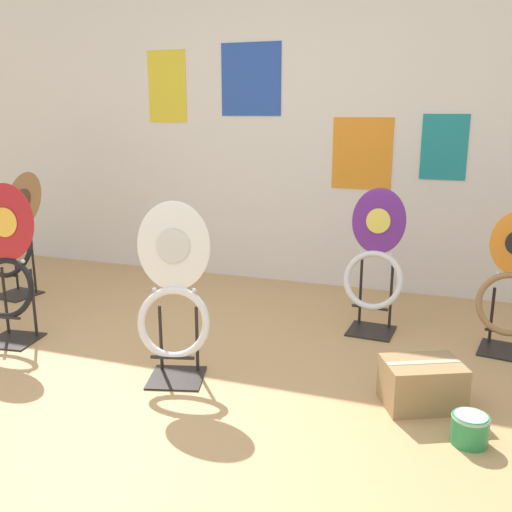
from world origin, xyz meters
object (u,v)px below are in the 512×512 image
object	(u,v)px
toilet_seat_display_woodgrain	(16,239)
storage_box	(422,384)
paint_can	(470,428)
toilet_seat_display_crimson_swirl	(7,266)
toilet_seat_display_purple_note	(375,263)
toilet_seat_display_white_plain	(174,303)
toilet_seat_display_orange_sun	(512,291)

from	to	relation	value
toilet_seat_display_woodgrain	storage_box	bearing A→B (deg)	-13.95
paint_can	storage_box	bearing A→B (deg)	128.87
toilet_seat_display_crimson_swirl	toilet_seat_display_purple_note	distance (m)	2.23
toilet_seat_display_crimson_swirl	toilet_seat_display_woodgrain	bearing A→B (deg)	129.07
toilet_seat_display_woodgrain	toilet_seat_display_white_plain	distance (m)	2.00
toilet_seat_display_orange_sun	toilet_seat_display_white_plain	bearing A→B (deg)	-149.90
toilet_seat_display_crimson_swirl	toilet_seat_display_orange_sun	size ratio (longest dim) A/B	1.18
toilet_seat_display_woodgrain	storage_box	xyz separation A→B (m)	(3.02, -0.75, -0.32)
toilet_seat_display_woodgrain	toilet_seat_display_orange_sun	bearing A→B (deg)	1.25
toilet_seat_display_crimson_swirl	paint_can	world-z (taller)	toilet_seat_display_crimson_swirl
toilet_seat_display_purple_note	paint_can	world-z (taller)	toilet_seat_display_purple_note
toilet_seat_display_purple_note	paint_can	bearing A→B (deg)	-63.32
toilet_seat_display_crimson_swirl	storage_box	xyz separation A→B (m)	(2.41, 0.00, -0.36)
paint_can	storage_box	world-z (taller)	storage_box
toilet_seat_display_white_plain	storage_box	world-z (taller)	toilet_seat_display_white_plain
toilet_seat_display_woodgrain	paint_can	size ratio (longest dim) A/B	5.78
toilet_seat_display_crimson_swirl	paint_can	distance (m)	2.67
toilet_seat_display_woodgrain	toilet_seat_display_white_plain	bearing A→B (deg)	-26.36
toilet_seat_display_purple_note	toilet_seat_display_woodgrain	distance (m)	2.66
toilet_seat_display_orange_sun	paint_can	xyz separation A→B (m)	(-0.21, -1.09, -0.30)
toilet_seat_display_orange_sun	paint_can	distance (m)	1.15
toilet_seat_display_purple_note	paint_can	distance (m)	1.34
toilet_seat_display_woodgrain	paint_can	bearing A→B (deg)	-17.45
paint_can	storage_box	distance (m)	0.34
toilet_seat_display_crimson_swirl	paint_can	size ratio (longest dim) A/B	6.03
toilet_seat_display_purple_note	storage_box	bearing A→B (deg)	-67.68
toilet_seat_display_orange_sun	toilet_seat_display_woodgrain	world-z (taller)	toilet_seat_display_woodgrain
toilet_seat_display_purple_note	storage_box	xyz separation A→B (m)	(0.36, -0.88, -0.34)
toilet_seat_display_white_plain	toilet_seat_display_woodgrain	bearing A→B (deg)	153.64
toilet_seat_display_crimson_swirl	toilet_seat_display_woodgrain	size ratio (longest dim) A/B	1.04
toilet_seat_display_purple_note	toilet_seat_display_woodgrain	size ratio (longest dim) A/B	0.99
toilet_seat_display_crimson_swirl	storage_box	size ratio (longest dim) A/B	2.23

